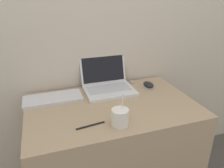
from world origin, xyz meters
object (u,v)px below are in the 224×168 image
(computer_mouse, at_px, (148,85))
(drink_cup, at_px, (120,117))
(usb_stick, at_px, (132,82))
(pen, at_px, (90,125))
(laptop, at_px, (107,83))
(external_keyboard, at_px, (53,99))

(computer_mouse, bearing_deg, drink_cup, -133.26)
(usb_stick, distance_m, pen, 0.64)
(laptop, xyz_separation_m, drink_cup, (-0.07, -0.45, -0.00))
(laptop, distance_m, computer_mouse, 0.30)
(laptop, distance_m, pen, 0.47)
(drink_cup, bearing_deg, usb_stick, 60.59)
(laptop, height_order, usb_stick, laptop)
(laptop, bearing_deg, usb_stick, 15.50)
(computer_mouse, distance_m, pen, 0.63)
(laptop, bearing_deg, drink_cup, -99.29)
(computer_mouse, bearing_deg, usb_stick, 124.72)
(usb_stick, bearing_deg, external_keyboard, -169.70)
(usb_stick, height_order, pen, pen)
(drink_cup, height_order, pen, drink_cup)
(external_keyboard, distance_m, usb_stick, 0.60)
(computer_mouse, relative_size, external_keyboard, 0.29)
(drink_cup, height_order, computer_mouse, drink_cup)
(drink_cup, bearing_deg, laptop, 80.71)
(laptop, bearing_deg, computer_mouse, -11.19)
(computer_mouse, distance_m, external_keyboard, 0.67)
(external_keyboard, relative_size, pen, 2.34)
(drink_cup, bearing_deg, external_keyboard, 127.66)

